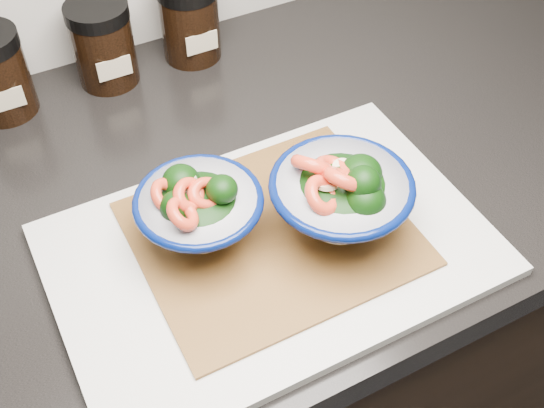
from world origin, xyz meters
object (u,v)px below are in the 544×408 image
cutting_board (271,249)px  bowl_right (342,197)px  bowl_left (199,210)px  spice_jar_e (190,20)px  spice_jar_d (103,44)px

cutting_board → bowl_right: (0.07, -0.01, 0.06)m
cutting_board → bowl_right: 0.09m
bowl_left → cutting_board: bearing=-34.9°
cutting_board → spice_jar_e: size_ratio=3.98×
spice_jar_d → spice_jar_e: same height
cutting_board → spice_jar_e: bearing=79.5°
bowl_left → spice_jar_d: size_ratio=1.17×
bowl_right → spice_jar_e: 0.38m
spice_jar_d → bowl_right: bearing=-71.4°
cutting_board → spice_jar_d: size_ratio=3.98×
spice_jar_d → cutting_board: bearing=-81.7°
cutting_board → spice_jar_e: 0.38m
bowl_left → spice_jar_e: 0.35m
bowl_left → bowl_right: bowl_right is taller
cutting_board → bowl_left: size_ratio=3.41×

